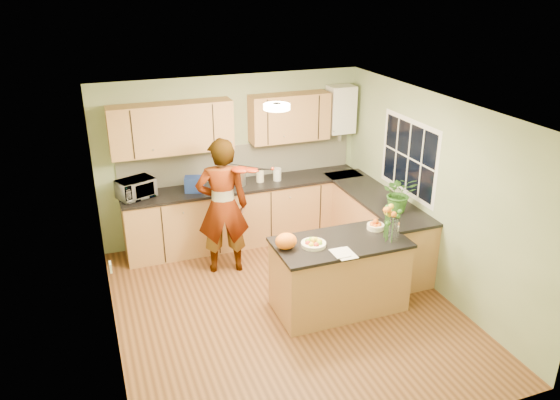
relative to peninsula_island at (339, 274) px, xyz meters
name	(u,v)px	position (x,y,z in m)	size (l,w,h in m)	color
floor	(286,308)	(-0.62, 0.18, -0.46)	(4.50, 4.50, 0.00)	#553118
ceiling	(286,109)	(-0.62, 0.18, 2.04)	(4.00, 4.50, 0.02)	white
wall_back	(232,159)	(-0.62, 2.43, 0.79)	(4.00, 0.02, 2.50)	gray
wall_front	(388,326)	(-0.62, -2.07, 0.79)	(4.00, 0.02, 2.50)	gray
wall_left	(105,244)	(-2.62, 0.18, 0.79)	(0.02, 4.50, 2.50)	gray
wall_right	(433,194)	(1.38, 0.18, 0.79)	(0.02, 4.50, 2.50)	gray
back_counter	(246,213)	(-0.52, 2.13, 0.01)	(3.64, 0.62, 0.94)	#B77949
right_counter	(375,226)	(1.08, 1.03, 0.02)	(0.62, 2.24, 0.94)	#B77949
splashback	(239,161)	(-0.52, 2.42, 0.74)	(3.60, 0.02, 0.52)	silver
upper_cabinets	(222,123)	(-0.80, 2.26, 1.39)	(3.20, 0.34, 0.70)	#B77949
boiler	(341,109)	(1.08, 2.27, 1.44)	(0.40, 0.30, 0.86)	white
window_right	(409,157)	(1.37, 0.78, 1.09)	(0.01, 1.30, 1.05)	white
light_switch	(110,267)	(-2.61, -0.42, 0.84)	(0.02, 0.09, 0.09)	white
ceiling_lamp	(277,107)	(-0.62, 0.48, 2.01)	(0.30, 0.30, 0.07)	#FFEABF
peninsula_island	(339,274)	(0.00, 0.00, 0.00)	(1.59, 0.81, 0.91)	#B77949
fruit_dish	(314,243)	(-0.35, 0.00, 0.49)	(0.29, 0.29, 0.10)	#FBF0C8
orange_bowl	(376,225)	(0.55, 0.15, 0.51)	(0.21, 0.21, 0.12)	#FBF0C8
flower_vase	(395,212)	(0.60, -0.18, 0.81)	(0.29, 0.29, 0.54)	silver
orange_bag	(286,241)	(-0.67, 0.05, 0.55)	(0.25, 0.21, 0.19)	orange
papers	(345,253)	(-0.10, -0.30, 0.46)	(0.21, 0.29, 0.01)	white
violinist	(223,207)	(-1.06, 1.40, 0.49)	(0.69, 0.45, 1.90)	#E9B38E
violin	(241,170)	(-0.86, 1.18, 1.06)	(0.58, 0.23, 0.12)	#531705
microwave	(136,189)	(-2.10, 2.14, 0.62)	(0.49, 0.33, 0.27)	white
blue_box	(194,184)	(-1.29, 2.10, 0.59)	(0.27, 0.20, 0.22)	#203A97
kettle	(240,176)	(-0.61, 2.12, 0.62)	(0.17, 0.17, 0.33)	silver
jar_cream	(260,176)	(-0.29, 2.13, 0.57)	(0.11, 0.11, 0.17)	#FBF0C8
jar_white	(277,174)	(-0.03, 2.10, 0.58)	(0.12, 0.12, 0.19)	white
potted_plant	(399,193)	(1.08, 0.49, 0.73)	(0.44, 0.38, 0.49)	#336A23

